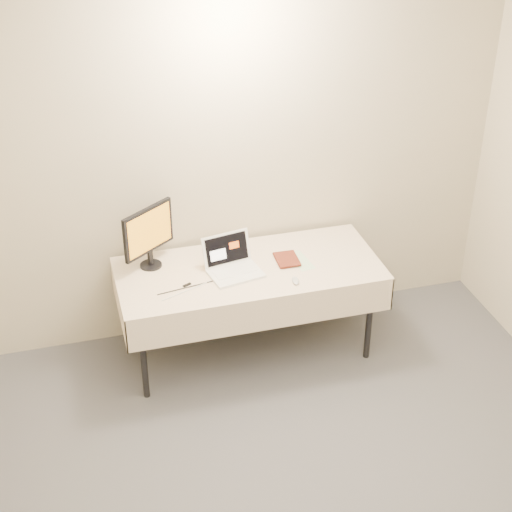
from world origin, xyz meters
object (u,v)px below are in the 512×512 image
object	(u,v)px
laptop	(232,264)
monitor	(148,233)
book	(276,249)
table	(249,275)

from	to	relation	value
laptop	monitor	size ratio (longest dim) A/B	0.89
monitor	book	distance (m)	0.90
table	book	distance (m)	0.27
book	monitor	bearing A→B (deg)	169.82
monitor	table	bearing A→B (deg)	-53.87
table	book	xyz separation A→B (m)	(0.21, 0.02, 0.17)
book	table	bearing A→B (deg)	-171.96
laptop	table	bearing A→B (deg)	-8.49
table	laptop	xyz separation A→B (m)	(-0.12, -0.00, 0.12)
book	laptop	bearing A→B (deg)	-173.35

